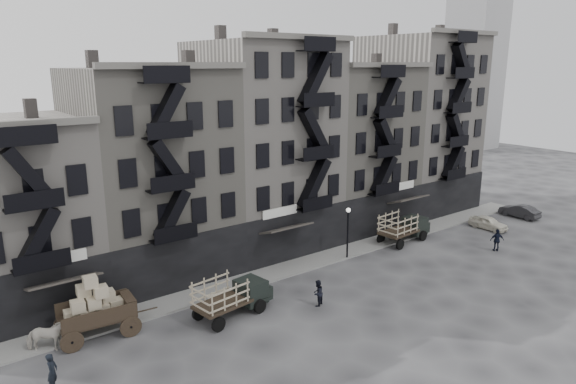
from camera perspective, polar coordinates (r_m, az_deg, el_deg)
ground at (r=38.32m, az=5.99°, el=-9.54°), size 140.00×140.00×0.00m
sidewalk at (r=40.87m, az=2.37°, el=-7.80°), size 55.00×2.50×0.15m
building_west at (r=36.68m, az=-29.29°, el=-2.47°), size 10.00×11.35×13.20m
building_midwest at (r=38.78m, az=-14.90°, el=2.00°), size 10.00×11.35×16.20m
building_center at (r=43.29m, az=-2.66°, el=5.05°), size 10.00×11.35×18.20m
building_mideast at (r=49.74m, az=6.91°, el=4.99°), size 10.00×11.35×16.20m
building_east at (r=56.90m, az=14.28°, el=7.33°), size 10.00×11.35×19.20m
lamp_post at (r=41.03m, az=6.67°, el=-3.77°), size 0.36×0.36×4.28m
horse at (r=31.77m, az=-25.28°, el=-14.38°), size 2.34×1.69×1.80m
wagon at (r=31.80m, az=-20.83°, el=-11.39°), size 4.63×2.79×3.75m
stake_truck_west at (r=32.56m, az=-6.27°, el=-11.12°), size 5.44×2.74×2.63m
stake_truck_east at (r=46.23m, az=12.78°, el=-3.58°), size 5.51×2.56×2.70m
car_east at (r=52.30m, az=21.36°, el=-3.20°), size 1.57×3.67×1.24m
car_far at (r=57.46m, az=24.33°, el=-1.94°), size 1.42×3.99×1.31m
pedestrian_west at (r=28.47m, az=-24.72°, el=-17.68°), size 0.76×0.83×1.90m
pedestrian_mid at (r=33.91m, az=3.32°, el=-11.14°), size 1.05×0.96×1.75m
policeman at (r=46.48m, az=22.21°, el=-4.98°), size 1.16×1.06×1.90m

